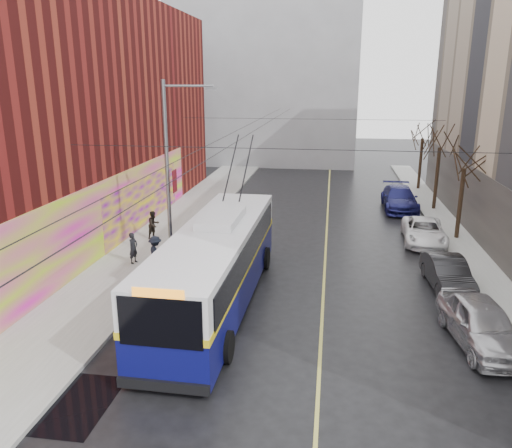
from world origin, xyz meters
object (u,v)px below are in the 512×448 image
at_px(parked_car_c, 424,231).
at_px(pedestrian_a, 133,248).
at_px(following_car, 247,207).
at_px(tree_far, 423,129).
at_px(pedestrian_b, 154,225).
at_px(pedestrian_c, 156,253).
at_px(tree_mid, 441,136).
at_px(parked_car_a, 481,323).
at_px(parked_car_b, 447,273).
at_px(streetlight_pole, 170,168).
at_px(parked_car_d, 400,198).
at_px(trolleybus, 216,264).
at_px(tree_near, 466,155).

xyz_separation_m(parked_car_c, pedestrian_a, (-14.96, -6.03, 0.25)).
bearing_deg(following_car, tree_far, 45.07).
bearing_deg(tree_far, pedestrian_b, -135.93).
height_order(following_car, pedestrian_c, pedestrian_c).
xyz_separation_m(tree_mid, pedestrian_a, (-16.96, -13.87, -4.32)).
relative_size(parked_car_a, parked_car_b, 1.12).
bearing_deg(parked_car_a, following_car, 117.08).
distance_m(parked_car_b, pedestrian_c, 13.42).
bearing_deg(pedestrian_a, streetlight_pole, -48.81).
xyz_separation_m(parked_car_d, following_car, (-10.50, -3.45, -0.15)).
relative_size(parked_car_b, pedestrian_c, 2.47).
bearing_deg(tree_far, parked_car_b, -95.56).
bearing_deg(following_car, tree_mid, 21.32).
height_order(following_car, pedestrian_b, pedestrian_b).
xyz_separation_m(tree_mid, following_car, (-12.94, -3.61, -4.58)).
xyz_separation_m(following_car, pedestrian_b, (-4.42, -6.19, 0.29)).
bearing_deg(pedestrian_c, parked_car_d, -77.68).
relative_size(parked_car_a, pedestrian_b, 2.94).
bearing_deg(tree_far, trolleybus, -115.80).
height_order(pedestrian_b, pedestrian_c, pedestrian_c).
xyz_separation_m(streetlight_pole, following_car, (2.20, 9.39, -4.18)).
bearing_deg(pedestrian_b, parked_car_d, -29.42).
height_order(parked_car_d, pedestrian_a, pedestrian_a).
relative_size(streetlight_pole, parked_car_c, 1.85).
distance_m(parked_car_c, following_car, 11.73).
xyz_separation_m(streetlight_pole, parked_car_c, (13.14, 5.16, -4.17)).
bearing_deg(tree_far, pedestrian_a, -129.09).
distance_m(parked_car_b, pedestrian_a, 14.88).
height_order(trolleybus, pedestrian_b, trolleybus).
distance_m(parked_car_a, pedestrian_a, 15.97).
bearing_deg(pedestrian_b, parked_car_c, -55.00).
bearing_deg(trolleybus, tree_mid, 56.81).
bearing_deg(parked_car_a, tree_far, 78.15).
distance_m(parked_car_d, pedestrian_c, 19.54).
height_order(parked_car_a, pedestrian_a, pedestrian_a).
bearing_deg(parked_car_a, pedestrian_c, 153.03).
height_order(trolleybus, pedestrian_c, trolleybus).
bearing_deg(tree_near, pedestrian_c, -153.58).
height_order(trolleybus, parked_car_b, trolleybus).
bearing_deg(parked_car_d, tree_far, 71.18).
height_order(parked_car_d, pedestrian_b, pedestrian_b).
height_order(tree_far, parked_car_a, tree_far).
bearing_deg(tree_mid, trolleybus, -124.06).
xyz_separation_m(tree_near, parked_car_a, (-2.00, -12.47, -4.17)).
bearing_deg(pedestrian_a, following_car, -5.82).
distance_m(tree_mid, parked_car_d, 5.07).
bearing_deg(parked_car_b, parked_car_a, -93.17).
bearing_deg(following_car, trolleybus, -79.90).
bearing_deg(parked_car_b, following_car, 130.81).
bearing_deg(tree_mid, pedestrian_c, -136.51).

